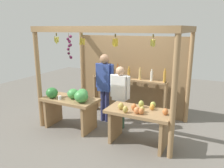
{
  "coord_description": "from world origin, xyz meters",
  "views": [
    {
      "loc": [
        2.18,
        -4.52,
        2.26
      ],
      "look_at": [
        0.0,
        -0.18,
        1.03
      ],
      "focal_mm": 35.73,
      "sensor_mm": 36.0,
      "label": 1
    }
  ],
  "objects": [
    {
      "name": "ground_plane",
      "position": [
        0.0,
        0.0,
        0.0
      ],
      "size": [
        12.0,
        12.0,
        0.0
      ],
      "primitive_type": "plane",
      "color": "slate",
      "rests_on": "ground"
    },
    {
      "name": "bottle_shelf_unit",
      "position": [
        0.05,
        0.66,
        0.8
      ],
      "size": [
        2.01,
        0.22,
        1.36
      ],
      "color": "#99754C",
      "rests_on": "ground"
    },
    {
      "name": "vendor_woman",
      "position": [
        0.18,
        -0.14,
        0.85
      ],
      "size": [
        0.48,
        0.2,
        1.44
      ],
      "rotation": [
        0.0,
        0.0,
        0.06
      ],
      "color": "#365843",
      "rests_on": "ground"
    },
    {
      "name": "fruit_counter_right",
      "position": [
        0.83,
        -0.66,
        0.55
      ],
      "size": [
        1.27,
        0.64,
        0.85
      ],
      "color": "#99754C",
      "rests_on": "ground"
    },
    {
      "name": "vendor_man",
      "position": [
        -0.31,
        0.05,
        1.0
      ],
      "size": [
        0.48,
        0.23,
        1.67
      ],
      "rotation": [
        0.0,
        0.0,
        -0.05
      ],
      "color": "navy",
      "rests_on": "ground"
    },
    {
      "name": "fruit_counter_left",
      "position": [
        -0.78,
        -0.68,
        0.65
      ],
      "size": [
        1.27,
        0.64,
        0.98
      ],
      "color": "#99754C",
      "rests_on": "ground"
    },
    {
      "name": "market_stall",
      "position": [
        -0.01,
        0.4,
        1.34
      ],
      "size": [
        3.14,
        1.86,
        2.3
      ],
      "color": "#99754C",
      "rests_on": "ground"
    }
  ]
}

